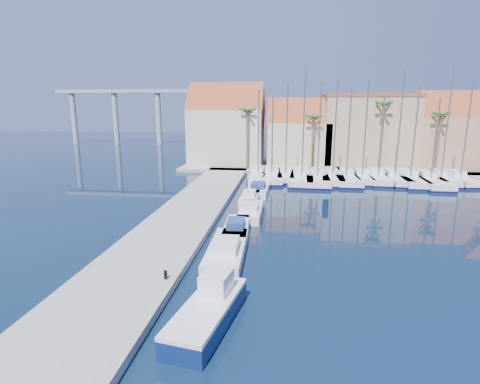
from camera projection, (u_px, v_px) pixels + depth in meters
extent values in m
plane|color=black|center=(281.00, 324.00, 17.75)|extent=(260.00, 260.00, 0.00)
cube|color=gray|center=(178.00, 225.00, 31.83)|extent=(6.00, 77.00, 0.50)
cube|color=gray|center=(345.00, 166.00, 62.93)|extent=(54.00, 16.00, 0.50)
cylinder|color=black|center=(166.00, 275.00, 21.23)|extent=(0.20, 0.20, 0.50)
cube|color=#0D2051|center=(207.00, 316.00, 17.56)|extent=(3.08, 6.35, 0.91)
cube|color=white|center=(207.00, 306.00, 17.43)|extent=(3.08, 6.35, 0.20)
cube|color=white|center=(216.00, 283.00, 18.44)|extent=(1.59, 1.83, 1.12)
cube|color=white|center=(227.00, 251.00, 25.69)|extent=(2.57, 7.53, 0.80)
cube|color=white|center=(225.00, 245.00, 24.80)|extent=(1.74, 2.65, 0.60)
cube|color=white|center=(236.00, 229.00, 30.16)|extent=(2.18, 5.99, 0.80)
cube|color=navy|center=(236.00, 223.00, 29.43)|extent=(1.42, 2.13, 0.60)
cube|color=white|center=(251.00, 212.00, 35.22)|extent=(2.04, 6.29, 0.80)
cube|color=white|center=(250.00, 206.00, 34.45)|extent=(1.42, 2.20, 0.60)
cube|color=white|center=(250.00, 198.00, 40.34)|extent=(1.85, 5.74, 0.80)
cube|color=white|center=(249.00, 193.00, 39.63)|extent=(1.29, 2.01, 0.60)
cube|color=white|center=(259.00, 190.00, 44.62)|extent=(2.40, 7.00, 0.80)
cube|color=navy|center=(258.00, 185.00, 43.80)|extent=(1.62, 2.47, 0.60)
cube|color=white|center=(258.00, 181.00, 49.75)|extent=(2.20, 5.78, 0.80)
cube|color=white|center=(258.00, 177.00, 49.05)|extent=(1.40, 2.07, 0.60)
cube|color=white|center=(258.00, 175.00, 53.60)|extent=(2.27, 8.52, 1.00)
cube|color=#120E46|center=(258.00, 177.00, 53.68)|extent=(2.33, 8.58, 0.28)
cube|color=white|center=(259.00, 168.00, 54.25)|extent=(1.57, 2.56, 0.60)
cylinder|color=slate|center=(258.00, 132.00, 51.82)|extent=(0.20, 0.20, 11.30)
cube|color=white|center=(272.00, 176.00, 52.75)|extent=(3.33, 10.80, 1.00)
cube|color=#120E46|center=(271.00, 178.00, 52.82)|extent=(3.39, 10.86, 0.28)
cube|color=white|center=(272.00, 169.00, 53.61)|extent=(2.11, 3.30, 0.60)
cylinder|color=slate|center=(272.00, 136.00, 50.97)|extent=(0.20, 0.20, 10.28)
cube|color=white|center=(285.00, 176.00, 52.89)|extent=(2.35, 8.64, 1.00)
cube|color=#120E46|center=(285.00, 178.00, 52.96)|extent=(2.41, 8.70, 0.28)
cube|color=white|center=(286.00, 169.00, 53.54)|extent=(1.60, 2.60, 0.60)
cylinder|color=slate|center=(287.00, 130.00, 51.02)|extent=(0.20, 0.20, 11.94)
cube|color=white|center=(302.00, 178.00, 51.61)|extent=(3.89, 12.11, 1.00)
cube|color=#120E46|center=(302.00, 180.00, 51.68)|extent=(3.95, 12.17, 0.28)
cube|color=white|center=(302.00, 170.00, 52.57)|extent=(2.40, 3.71, 0.60)
cylinder|color=slate|center=(304.00, 123.00, 49.37)|extent=(0.20, 0.20, 13.90)
cube|color=white|center=(317.00, 178.00, 51.08)|extent=(3.32, 11.58, 1.00)
cube|color=#120E46|center=(317.00, 181.00, 51.15)|extent=(3.38, 11.65, 0.28)
cube|color=white|center=(317.00, 171.00, 52.01)|extent=(2.19, 3.51, 0.60)
cylinder|color=slate|center=(319.00, 130.00, 49.06)|extent=(0.20, 0.20, 12.06)
cube|color=white|center=(332.00, 177.00, 51.86)|extent=(3.64, 11.11, 1.00)
cube|color=#120E46|center=(332.00, 179.00, 51.93)|extent=(3.70, 11.18, 0.28)
cube|color=white|center=(332.00, 170.00, 52.73)|extent=(2.22, 3.42, 0.60)
cylinder|color=slate|center=(335.00, 128.00, 49.83)|extent=(0.20, 0.20, 12.51)
cube|color=white|center=(345.00, 178.00, 51.37)|extent=(2.96, 11.27, 1.00)
cube|color=#120E46|center=(345.00, 180.00, 51.44)|extent=(3.02, 11.33, 0.28)
cube|color=white|center=(345.00, 171.00, 52.28)|extent=(2.06, 3.38, 0.60)
cylinder|color=slate|center=(349.00, 133.00, 49.44)|extent=(0.20, 0.20, 11.41)
cube|color=white|center=(361.00, 178.00, 51.29)|extent=(2.16, 8.17, 1.00)
cube|color=#120E46|center=(361.00, 180.00, 51.36)|extent=(2.22, 8.23, 0.28)
cube|color=white|center=(361.00, 171.00, 51.90)|extent=(1.50, 2.46, 0.60)
cylinder|color=slate|center=(366.00, 129.00, 49.40)|extent=(0.20, 0.20, 12.36)
cube|color=white|center=(377.00, 178.00, 51.29)|extent=(3.14, 9.55, 1.00)
cube|color=#120E46|center=(377.00, 180.00, 51.36)|extent=(3.21, 9.61, 0.28)
cube|color=white|center=(377.00, 171.00, 52.01)|extent=(1.92, 2.94, 0.60)
cylinder|color=slate|center=(381.00, 136.00, 49.57)|extent=(0.20, 0.20, 10.39)
cube|color=white|center=(394.00, 178.00, 50.99)|extent=(2.96, 9.80, 1.00)
cube|color=#120E46|center=(393.00, 181.00, 51.06)|extent=(3.03, 9.86, 0.28)
cube|color=white|center=(392.00, 171.00, 51.76)|extent=(1.90, 2.99, 0.60)
cylinder|color=slate|center=(400.00, 123.00, 48.85)|extent=(0.20, 0.20, 13.91)
cube|color=white|center=(409.00, 179.00, 50.48)|extent=(3.33, 11.21, 1.00)
cube|color=#120E46|center=(409.00, 181.00, 50.55)|extent=(3.39, 11.28, 0.28)
cube|color=white|center=(407.00, 172.00, 51.37)|extent=(2.15, 3.41, 0.60)
cylinder|color=slate|center=(415.00, 132.00, 48.54)|extent=(0.20, 0.20, 11.57)
cube|color=white|center=(429.00, 181.00, 49.52)|extent=(3.54, 11.56, 1.00)
cube|color=#120E46|center=(429.00, 183.00, 49.59)|extent=(3.60, 11.62, 0.28)
cube|color=white|center=(427.00, 173.00, 50.44)|extent=(2.25, 3.53, 0.60)
cylinder|color=slate|center=(436.00, 139.00, 47.73)|extent=(0.20, 0.20, 10.13)
cube|color=white|center=(439.00, 179.00, 50.48)|extent=(2.49, 8.97, 1.00)
cube|color=#120E46|center=(439.00, 181.00, 50.55)|extent=(2.56, 9.03, 0.28)
cube|color=white|center=(437.00, 172.00, 51.16)|extent=(1.68, 2.71, 0.60)
cylinder|color=slate|center=(448.00, 123.00, 48.37)|extent=(0.20, 0.20, 13.99)
cube|color=white|center=(459.00, 180.00, 50.16)|extent=(2.64, 8.71, 1.00)
cube|color=#120E46|center=(458.00, 182.00, 50.23)|extent=(2.70, 8.77, 0.28)
cube|color=white|center=(456.00, 173.00, 50.81)|extent=(1.69, 2.65, 0.60)
cylinder|color=slate|center=(467.00, 130.00, 48.26)|extent=(0.20, 0.20, 12.21)
cube|color=beige|center=(227.00, 137.00, 63.29)|extent=(12.00, 9.00, 9.00)
cube|color=brown|center=(227.00, 110.00, 62.28)|extent=(12.30, 9.00, 9.00)
cube|color=tan|center=(298.00, 144.00, 62.08)|extent=(10.00, 8.00, 7.00)
cube|color=brown|center=(299.00, 123.00, 61.29)|extent=(10.30, 8.00, 8.00)
cube|color=tan|center=(366.00, 132.00, 61.28)|extent=(14.00, 10.00, 11.00)
cube|color=brown|center=(369.00, 96.00, 60.00)|extent=(14.20, 10.20, 0.50)
cube|color=tan|center=(445.00, 142.00, 59.21)|extent=(10.00, 8.00, 8.00)
cube|color=brown|center=(448.00, 117.00, 58.32)|extent=(10.30, 8.00, 8.00)
cylinder|color=brown|center=(247.00, 140.00, 57.98)|extent=(0.36, 0.36, 9.00)
sphere|color=#1C631E|center=(248.00, 111.00, 57.00)|extent=(2.60, 2.60, 2.60)
cylinder|color=brown|center=(313.00, 144.00, 56.89)|extent=(0.36, 0.36, 8.00)
sphere|color=#1C631E|center=(314.00, 118.00, 56.03)|extent=(2.60, 2.60, 2.60)
cylinder|color=brown|center=(381.00, 138.00, 55.47)|extent=(0.36, 0.36, 10.00)
sphere|color=#1C631E|center=(384.00, 105.00, 54.39)|extent=(2.60, 2.60, 2.60)
cylinder|color=brown|center=(438.00, 144.00, 54.68)|extent=(0.36, 0.36, 8.50)
sphere|color=#1C631E|center=(441.00, 115.00, 53.76)|extent=(2.60, 2.60, 2.60)
cube|color=#9E9E99|center=(143.00, 91.00, 98.48)|extent=(48.00, 2.20, 0.90)
cylinder|color=#9E9E99|center=(74.00, 118.00, 102.44)|extent=(1.40, 1.40, 14.00)
cylinder|color=#9E9E99|center=(116.00, 118.00, 101.01)|extent=(1.40, 1.40, 14.00)
cylinder|color=#9E9E99|center=(159.00, 118.00, 99.57)|extent=(1.40, 1.40, 14.00)
cylinder|color=#9E9E99|center=(203.00, 118.00, 98.13)|extent=(1.40, 1.40, 14.00)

